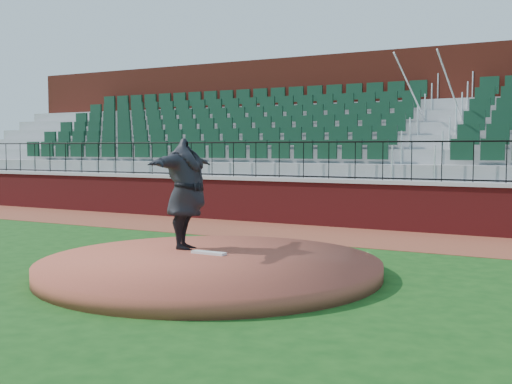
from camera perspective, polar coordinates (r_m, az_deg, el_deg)
ground at (r=10.75m, az=-3.88°, el=-7.42°), size 90.00×90.00×0.00m
warning_track at (r=15.51m, az=6.96°, el=-3.89°), size 34.00×3.20×0.01m
field_wall at (r=16.93m, az=8.98°, el=-1.22°), size 34.00×0.35×1.20m
wall_cap at (r=16.89m, az=9.01°, el=0.97°), size 34.00×0.45×0.10m
wall_railing at (r=16.87m, az=9.03°, el=2.84°), size 34.00×0.05×1.00m
seating_stands at (r=19.45m, az=11.76°, el=4.42°), size 34.00×5.10×4.60m
concourse_wall at (r=22.15m, az=13.91°, el=5.49°), size 34.00×0.50×5.50m
pitchers_mound at (r=10.69m, az=-4.21°, el=-6.81°), size 5.77×5.77×0.25m
pitching_rubber at (r=11.20m, az=-4.33°, el=-5.55°), size 0.66×0.17×0.04m
pitcher at (r=11.67m, az=-6.39°, el=-0.16°), size 1.23×2.63×2.07m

